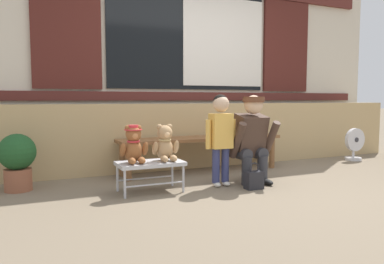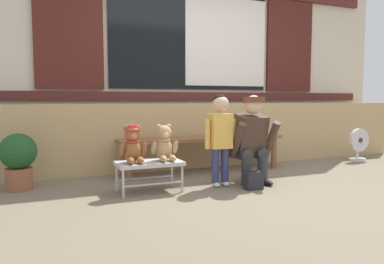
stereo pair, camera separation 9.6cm
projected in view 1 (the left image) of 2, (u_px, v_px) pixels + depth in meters
ground_plane at (263, 189)px, 3.78m from camera, size 60.00×60.00×0.00m
brick_low_wall at (202, 135)px, 5.04m from camera, size 6.51×0.25×0.85m
shop_facade at (187, 37)px, 5.38m from camera, size 6.64×0.26×3.62m
wooden_bench_long at (202, 142)px, 4.63m from camera, size 2.10×0.40×0.44m
small_display_bench at (150, 165)px, 3.63m from camera, size 0.64×0.36×0.30m
teddy_bear_with_hat at (134, 145)px, 3.55m from camera, size 0.28×0.27×0.36m
teddy_bear_plain at (165, 144)px, 3.68m from camera, size 0.28×0.26×0.36m
child_standing at (221, 130)px, 3.85m from camera, size 0.35×0.18×0.96m
adult_crouching at (252, 139)px, 4.02m from camera, size 0.50×0.49×0.95m
handbag_on_ground at (254, 180)px, 3.76m from camera, size 0.18×0.11×0.27m
potted_plant at (17, 159)px, 3.67m from camera, size 0.36×0.36×0.57m
floor_fan at (354, 144)px, 5.52m from camera, size 0.34×0.24×0.48m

